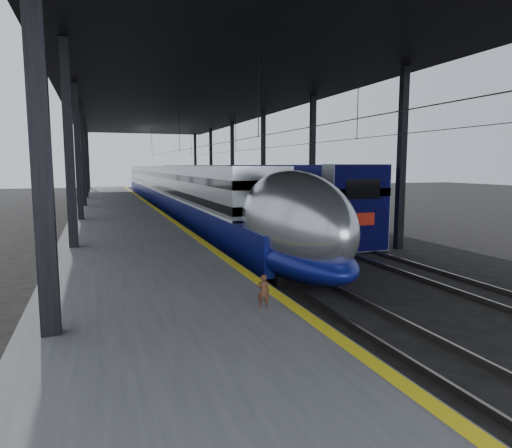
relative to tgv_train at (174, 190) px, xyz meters
name	(u,v)px	position (x,y,z in m)	size (l,w,h in m)	color
ground	(252,290)	(-2.00, -28.78, -1.96)	(160.00, 160.00, 0.00)	black
platform	(117,217)	(-5.50, -8.78, -1.46)	(6.00, 80.00, 1.00)	#4C4C4F
yellow_strip	(156,209)	(-2.70, -8.78, -0.96)	(0.30, 80.00, 0.01)	yellow
rails	(224,219)	(2.50, -8.78, -1.88)	(6.52, 80.00, 0.16)	slate
canopy	(189,99)	(-0.10, -8.78, 7.15)	(18.00, 75.00, 9.47)	black
tgv_train	(174,190)	(0.00, 0.00, 0.00)	(2.93, 65.20, 4.19)	#A9ACB0
second_train	(217,185)	(5.00, 2.86, 0.21)	(3.11, 56.05, 4.29)	navy
child	(263,291)	(-3.40, -33.66, -0.57)	(0.29, 0.19, 0.78)	#452517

